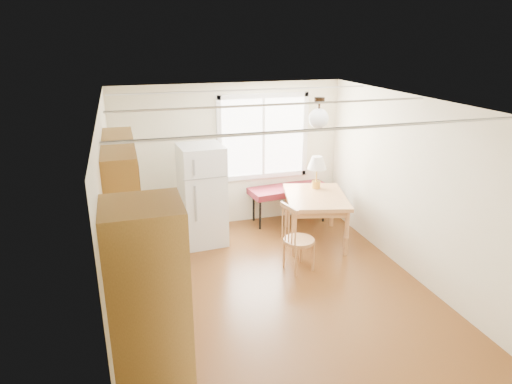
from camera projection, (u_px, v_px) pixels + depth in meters
name	position (u px, v px, depth m)	size (l,w,h in m)	color
room_shell	(277.00, 204.00, 5.71)	(4.60, 5.60, 2.62)	#4D280F
kitchen_run	(142.00, 277.00, 4.81)	(0.65, 3.40, 2.20)	brown
window_unit	(263.00, 137.00, 8.02)	(1.64, 0.05, 1.51)	white
pendant_light	(319.00, 117.00, 5.94)	(0.26, 0.26, 0.40)	black
refrigerator	(202.00, 195.00, 7.31)	(0.72, 0.72, 1.63)	silver
bench	(289.00, 190.00, 8.21)	(1.50, 0.71, 0.67)	maroon
dining_table	(315.00, 201.00, 7.41)	(1.23, 1.46, 0.79)	#AA7241
chair	(294.00, 234.00, 6.45)	(0.48, 0.47, 1.02)	#AA7241
table_lamp	(317.00, 165.00, 7.60)	(0.32, 0.32, 0.55)	#B8943B
coffee_maker	(142.00, 272.00, 4.52)	(0.21, 0.26, 0.36)	black
kettle	(131.00, 270.00, 4.61)	(0.13, 0.13, 0.25)	red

